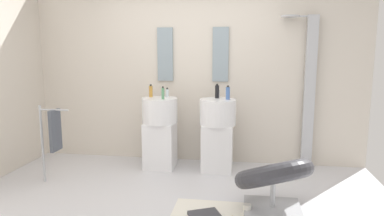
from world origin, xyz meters
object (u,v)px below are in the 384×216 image
Objects in this scene: shower_column at (308,89)px; soap_bottle_black at (217,92)px; towel_rack at (53,132)px; soap_bottle_blue at (228,93)px; coffee_mug at (247,209)px; soap_bottle_clear at (167,93)px; soap_bottle_green at (163,93)px; lounge_chair at (273,179)px; magazine_charcoal at (204,215)px; pedestal_sink_left at (160,130)px; soap_bottle_amber at (151,91)px; pedestal_sink_right at (217,132)px.

soap_bottle_black is (-1.21, -0.21, -0.03)m from shower_column.
soap_bottle_blue is at bearing 19.82° from towel_rack.
soap_bottle_clear is at bearing 128.62° from coffee_mug.
lounge_chair is at bearing -38.03° from soap_bottle_green.
magazine_charcoal is at bearing -95.60° from soap_bottle_blue.
soap_bottle_blue is at bearing 114.10° from lounge_chair.
soap_bottle_blue is at bearing -0.15° from pedestal_sink_left.
lounge_chair is at bearing -38.38° from soap_bottle_amber.
soap_bottle_amber reaches higher than magazine_charcoal.
pedestal_sink_right is 1.06m from soap_bottle_amber.
soap_bottle_blue is (2.04, 0.74, 0.42)m from towel_rack.
pedestal_sink_left is at bearing -29.36° from soap_bottle_amber.
soap_bottle_blue reaches higher than towel_rack.
pedestal_sink_left is 0.53m from soap_bottle_green.
soap_bottle_clear is at bearing 88.42° from soap_bottle_green.
pedestal_sink_left is 2.07m from shower_column.
coffee_mug is 2.12m from soap_bottle_amber.
shower_column is at bearing 17.02° from soap_bottle_blue.
magazine_charcoal is 1.73× the size of soap_bottle_green.
soap_bottle_green is at bearing 93.07° from magazine_charcoal.
shower_column reaches higher than magazine_charcoal.
magazine_charcoal is at bearing -65.25° from soap_bottle_clear.
towel_rack is at bearing -160.18° from soap_bottle_blue.
soap_bottle_green is at bearing -171.76° from pedestal_sink_right.
shower_column reaches higher than towel_rack.
soap_bottle_green is at bearing 27.83° from towel_rack.
pedestal_sink_left is 8.43× the size of soap_bottle_clear.
shower_column is 7.11× the size of magazine_charcoal.
soap_bottle_green is at bearing 133.86° from coffee_mug.
towel_rack is at bearing 170.53° from lounge_chair.
soap_bottle_green is (-0.69, -0.22, -0.01)m from soap_bottle_black.
towel_rack reaches higher than coffee_mug.
soap_bottle_blue reaches higher than soap_bottle_green.
shower_column is 2.12m from soap_bottle_amber.
pedestal_sink_left is at bearing 93.58° from magazine_charcoal.
shower_column reaches higher than pedestal_sink_left.
coffee_mug is 0.77× the size of soap_bottle_clear.
soap_bottle_green is (-0.70, 1.28, 1.01)m from magazine_charcoal.
lounge_chair is 2.12m from soap_bottle_amber.
soap_bottle_blue is (0.14, 1.38, 1.02)m from magazine_charcoal.
soap_bottle_blue reaches higher than soap_bottle_clear.
soap_bottle_amber is (-0.92, 1.47, 1.02)m from magazine_charcoal.
soap_bottle_black is (-0.15, 0.12, 0.00)m from soap_bottle_blue.
magazine_charcoal is 1.67× the size of soap_bottle_amber.
soap_bottle_blue is 0.97× the size of soap_bottle_black.
lounge_chair is 11.22× the size of coffee_mug.
magazine_charcoal is (-0.66, -0.22, -0.32)m from lounge_chair.
pedestal_sink_right reaches higher than lounge_chair.
coffee_mug is (1.18, -1.26, -0.46)m from pedestal_sink_left.
pedestal_sink_right is at bearing 107.62° from coffee_mug.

